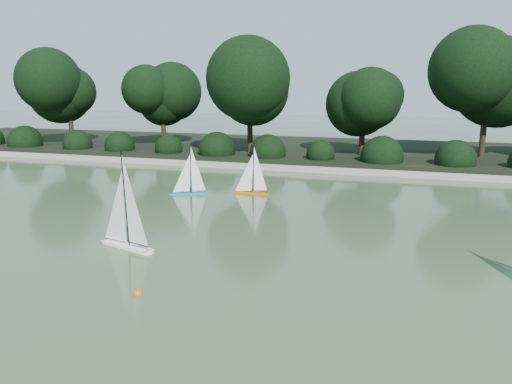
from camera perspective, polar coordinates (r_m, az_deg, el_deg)
ground at (r=7.57m, az=-4.83°, el=-8.94°), size 80.00×80.00×0.00m
pond_coping at (r=15.97m, az=7.46°, el=2.56°), size 40.00×0.35×0.18m
far_bank at (r=19.88m, az=9.50°, el=4.54°), size 40.00×8.00×0.30m
tree_line at (r=18.02m, az=13.02°, el=11.58°), size 26.31×3.93×4.39m
shrub_hedge at (r=16.80m, az=8.03°, el=4.25°), size 29.10×1.10×1.10m
sailboat_white_a at (r=8.81m, az=-14.99°, el=-4.32°), size 1.29×0.58×1.79m
sailboat_orange at (r=12.71m, az=-0.80°, el=0.76°), size 0.98×0.31×1.34m
sailboat_teal at (r=12.73m, az=-7.90°, el=0.67°), size 0.95×0.54×1.35m
race_buoy at (r=6.93m, az=-13.38°, el=-11.28°), size 0.14×0.14×0.14m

